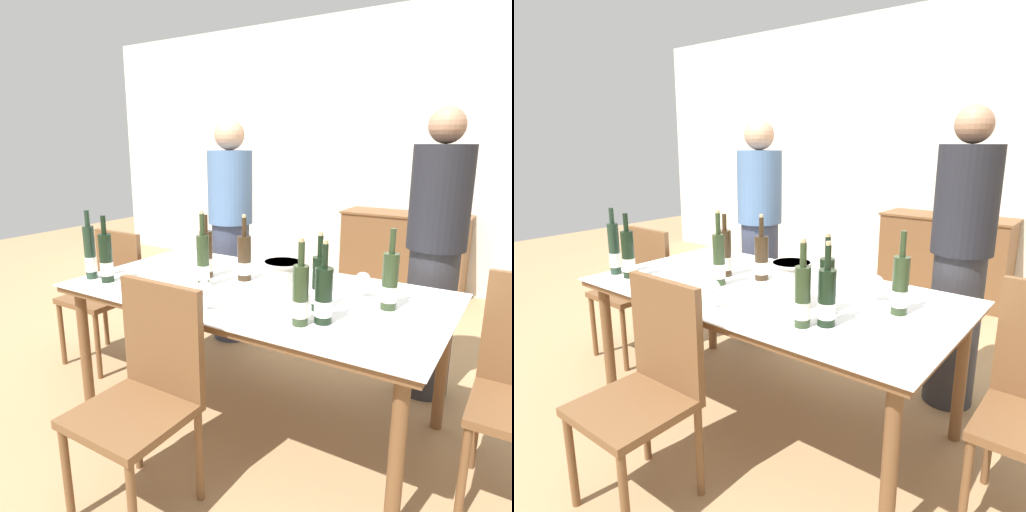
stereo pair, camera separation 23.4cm
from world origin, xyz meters
The scene contains 21 objects.
ground_plane centered at (0.00, 0.00, 0.00)m, with size 12.00×12.00×0.00m, color #A37F56.
back_wall centered at (0.00, 2.92, 1.40)m, with size 8.00×0.10×2.80m.
sideboard_cabinet centered at (0.09, 2.63, 0.41)m, with size 1.21×0.46×0.82m.
dining_table centered at (0.00, 0.00, 0.68)m, with size 1.95×1.04×0.75m.
ice_bucket centered at (0.24, -0.14, 0.86)m, with size 0.19×0.19×0.21m.
wine_bottle_0 centered at (0.41, -0.11, 0.87)m, with size 0.07×0.07×0.36m.
wine_bottle_1 centered at (0.41, -0.31, 0.87)m, with size 0.07×0.07×0.37m.
wine_bottle_2 centered at (-0.77, -0.32, 0.87)m, with size 0.07×0.07×0.37m.
wine_bottle_3 centered at (-0.36, 0.04, 0.87)m, with size 0.07×0.07×0.36m.
wine_bottle_4 centered at (0.67, 0.08, 0.87)m, with size 0.07×0.07×0.38m.
wine_bottle_5 centered at (-0.26, -0.11, 0.88)m, with size 0.07×0.07×0.41m.
wine_bottle_6 centered at (-0.90, -0.32, 0.89)m, with size 0.06×0.06×0.39m.
wine_bottle_7 centered at (0.49, -0.24, 0.86)m, with size 0.08×0.08×0.36m.
wine_bottle_8 centered at (-0.15, 0.11, 0.87)m, with size 0.08×0.08×0.37m.
wine_glass_0 centered at (0.52, 0.16, 0.83)m, with size 0.08×0.08×0.13m.
wine_glass_1 centered at (-0.66, 0.27, 0.83)m, with size 0.07×0.07×0.13m.
wine_glass_2 centered at (-0.03, -0.39, 0.84)m, with size 0.07×0.07×0.14m.
chair_near_front centered at (-0.06, -0.75, 0.54)m, with size 0.42×0.42×0.94m.
chair_left_end centered at (-1.27, 0.08, 0.52)m, with size 0.42×0.42×0.89m.
person_host centered at (-0.75, 0.83, 0.83)m, with size 0.33×0.33×1.66m.
person_guest_left centered at (0.73, 0.78, 0.85)m, with size 0.33×0.33×1.68m.
Camera 2 is at (1.41, -1.79, 1.49)m, focal length 32.00 mm.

